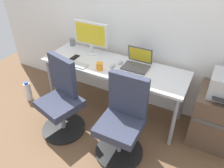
# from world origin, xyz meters

# --- Properties ---
(ground_plane) EXTENTS (5.28, 5.28, 0.00)m
(ground_plane) POSITION_xyz_m (0.00, 0.00, 0.00)
(ground_plane) COLOR brown
(back_wall) EXTENTS (4.40, 0.04, 2.60)m
(back_wall) POSITION_xyz_m (0.00, 0.37, 1.30)
(back_wall) COLOR white
(back_wall) RESTS_ON ground
(desk) EXTENTS (1.83, 0.59, 0.72)m
(desk) POSITION_xyz_m (0.00, 0.00, 0.65)
(desk) COLOR silver
(desk) RESTS_ON ground
(office_chair_left) EXTENTS (0.54, 0.54, 0.94)m
(office_chair_left) POSITION_xyz_m (-0.41, -0.57, 0.42)
(office_chair_left) COLOR black
(office_chair_left) RESTS_ON ground
(office_chair_right) EXTENTS (0.54, 0.54, 0.94)m
(office_chair_right) POSITION_xyz_m (0.39, -0.57, 0.42)
(office_chair_right) COLOR black
(office_chair_right) RESTS_ON ground
(side_cabinet) EXTENTS (0.54, 0.52, 0.66)m
(side_cabinet) POSITION_xyz_m (1.29, 0.08, 0.33)
(side_cabinet) COLOR brown
(side_cabinet) RESTS_ON ground
(water_bottle_on_floor) EXTENTS (0.09, 0.09, 0.31)m
(water_bottle_on_floor) POSITION_xyz_m (-1.22, -0.38, 0.15)
(water_bottle_on_floor) COLOR white
(water_bottle_on_floor) RESTS_ON ground
(desktop_monitor) EXTENTS (0.48, 0.18, 0.43)m
(desktop_monitor) POSITION_xyz_m (-0.42, 0.15, 0.97)
(desktop_monitor) COLOR silver
(desktop_monitor) RESTS_ON desk
(open_laptop) EXTENTS (0.31, 0.27, 0.22)m
(open_laptop) POSITION_xyz_m (0.26, 0.11, 0.78)
(open_laptop) COLOR #4C4C51
(open_laptop) RESTS_ON desk
(keyboard_by_monitor) EXTENTS (0.34, 0.12, 0.02)m
(keyboard_by_monitor) POSITION_xyz_m (-0.44, -0.21, 0.73)
(keyboard_by_monitor) COLOR #B7B7B7
(keyboard_by_monitor) RESTS_ON desk
(keyboard_by_laptop) EXTENTS (0.34, 0.12, 0.02)m
(keyboard_by_laptop) POSITION_xyz_m (0.26, -0.16, 0.73)
(keyboard_by_laptop) COLOR #515156
(keyboard_by_laptop) RESTS_ON desk
(mouse_by_monitor) EXTENTS (0.06, 0.10, 0.03)m
(mouse_by_monitor) POSITION_xyz_m (0.00, -0.04, 0.74)
(mouse_by_monitor) COLOR #B7B7B7
(mouse_by_monitor) RESTS_ON desk
(mouse_by_laptop) EXTENTS (0.06, 0.10, 0.03)m
(mouse_by_laptop) POSITION_xyz_m (0.05, 0.08, 0.74)
(mouse_by_laptop) COLOR #B7B7B7
(mouse_by_laptop) RESTS_ON desk
(coffee_mug) EXTENTS (0.08, 0.08, 0.09)m
(coffee_mug) POSITION_xyz_m (-0.10, -0.17, 0.77)
(coffee_mug) COLOR orange
(coffee_mug) RESTS_ON desk
(pen_cup) EXTENTS (0.07, 0.07, 0.10)m
(pen_cup) POSITION_xyz_m (-0.79, 0.23, 0.77)
(pen_cup) COLOR slate
(pen_cup) RESTS_ON desk
(phone_near_laptop) EXTENTS (0.07, 0.14, 0.01)m
(phone_near_laptop) POSITION_xyz_m (-0.55, -0.06, 0.73)
(phone_near_laptop) COLOR black
(phone_near_laptop) RESTS_ON desk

